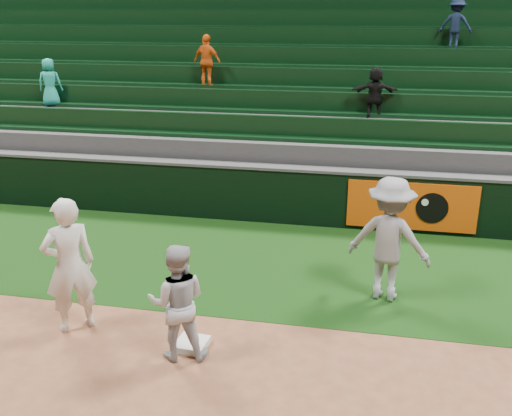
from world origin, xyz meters
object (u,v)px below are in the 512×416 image
(first_baseman, at_px, (69,265))
(baserunner, at_px, (177,302))
(base_coach, at_px, (389,239))
(first_base, at_px, (192,344))

(first_baseman, bearing_deg, baserunner, 126.56)
(first_baseman, xyz_separation_m, base_coach, (4.43, 1.86, 0.01))
(first_base, distance_m, first_baseman, 2.05)
(baserunner, xyz_separation_m, base_coach, (2.71, 2.23, 0.21))
(first_base, height_order, first_baseman, first_baseman)
(base_coach, bearing_deg, baserunner, 53.27)
(first_baseman, distance_m, baserunner, 1.77)
(first_base, distance_m, baserunner, 0.79)
(first_base, relative_size, base_coach, 0.21)
(first_base, bearing_deg, first_baseman, 175.18)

